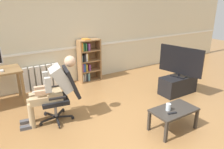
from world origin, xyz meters
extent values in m
plane|color=olive|center=(0.00, 0.00, 0.00)|extent=(18.00, 18.00, 0.00)
cube|color=beige|center=(0.00, 2.65, 1.35)|extent=(12.00, 0.10, 2.70)
cube|color=white|center=(0.00, 2.58, 0.92)|extent=(12.00, 0.03, 0.05)
cube|color=olive|center=(-1.36, 1.88, 0.36)|extent=(0.06, 0.06, 0.72)
cube|color=olive|center=(-1.36, 2.42, 0.36)|extent=(0.06, 0.06, 0.72)
cube|color=white|center=(-1.69, 2.03, 0.77)|extent=(0.06, 0.10, 0.03)
cube|color=olive|center=(0.15, 2.42, 0.56)|extent=(0.03, 0.28, 1.12)
cube|color=olive|center=(0.71, 2.42, 0.56)|extent=(0.03, 0.28, 1.12)
cube|color=olive|center=(0.43, 2.56, 0.56)|extent=(0.55, 0.02, 1.12)
cube|color=olive|center=(0.43, 2.42, 0.01)|extent=(0.52, 0.28, 0.03)
cube|color=olive|center=(0.43, 2.42, 0.29)|extent=(0.52, 0.28, 0.03)
cube|color=olive|center=(0.43, 2.42, 0.56)|extent=(0.52, 0.28, 0.03)
cube|color=olive|center=(0.43, 2.42, 0.84)|extent=(0.52, 0.28, 0.03)
cube|color=olive|center=(0.43, 2.42, 1.11)|extent=(0.52, 0.28, 0.03)
cube|color=white|center=(0.20, 2.43, 0.12)|extent=(0.04, 0.19, 0.19)
cube|color=#89428E|center=(0.20, 2.42, 0.42)|extent=(0.04, 0.19, 0.23)
cube|color=#6699A3|center=(0.20, 2.44, 0.66)|extent=(0.02, 0.19, 0.16)
cube|color=orange|center=(0.20, 2.41, 0.96)|extent=(0.05, 0.19, 0.22)
cube|color=white|center=(0.27, 2.42, 0.13)|extent=(0.03, 0.19, 0.21)
cube|color=#2D519E|center=(0.25, 2.42, 0.41)|extent=(0.05, 0.19, 0.21)
cube|color=black|center=(0.25, 2.40, 0.67)|extent=(0.04, 0.19, 0.18)
cube|color=#38844C|center=(0.25, 2.44, 0.95)|extent=(0.04, 0.19, 0.20)
cube|color=black|center=(0.29, 2.40, 0.10)|extent=(0.04, 0.19, 0.15)
cube|color=gold|center=(0.31, 2.42, 0.40)|extent=(0.03, 0.19, 0.19)
cube|color=white|center=(0.33, 2.43, 0.68)|extent=(0.05, 0.19, 0.20)
cube|color=#38844C|center=(0.33, 2.44, 0.94)|extent=(0.03, 0.19, 0.19)
cube|color=#6699A3|center=(0.36, 2.41, 0.14)|extent=(0.05, 0.19, 0.22)
cube|color=#89428E|center=(0.41, 2.44, 0.39)|extent=(0.04, 0.19, 0.17)
cube|color=gold|center=(0.35, 2.43, 0.67)|extent=(0.03, 0.19, 0.20)
cube|color=#89428E|center=(0.40, 2.41, 0.94)|extent=(0.05, 0.19, 0.18)
cube|color=orange|center=(0.37, 2.45, 1.14)|extent=(0.16, 0.22, 0.02)
cube|color=white|center=(-1.18, 2.54, 0.30)|extent=(0.11, 0.08, 0.60)
cube|color=white|center=(-1.04, 2.54, 0.30)|extent=(0.11, 0.08, 0.60)
cube|color=white|center=(-0.90, 2.54, 0.30)|extent=(0.11, 0.08, 0.60)
cube|color=white|center=(-0.76, 2.54, 0.30)|extent=(0.11, 0.08, 0.60)
cube|color=white|center=(-0.62, 2.54, 0.30)|extent=(0.11, 0.08, 0.60)
cube|color=white|center=(-0.48, 2.54, 0.30)|extent=(0.11, 0.08, 0.60)
cube|color=black|center=(-1.03, 0.80, 0.07)|extent=(0.09, 0.30, 0.02)
cylinder|color=black|center=(-1.06, 0.65, 0.03)|extent=(0.03, 0.06, 0.06)
cube|color=black|center=(-0.88, 0.87, 0.07)|extent=(0.28, 0.17, 0.02)
cylinder|color=black|center=(-0.74, 0.80, 0.03)|extent=(0.06, 0.05, 0.06)
cube|color=black|center=(-0.90, 1.05, 0.07)|extent=(0.24, 0.24, 0.02)
cylinder|color=black|center=(-0.79, 1.15, 0.03)|extent=(0.06, 0.05, 0.06)
cube|color=black|center=(-1.07, 1.08, 0.07)|extent=(0.17, 0.28, 0.02)
cylinder|color=black|center=(-1.14, 1.21, 0.03)|extent=(0.04, 0.06, 0.06)
cube|color=black|center=(-1.16, 0.92, 0.07)|extent=(0.30, 0.08, 0.02)
cylinder|color=black|center=(-1.30, 0.90, 0.03)|extent=(0.06, 0.03, 0.06)
cylinder|color=gray|center=(-1.01, 0.94, 0.23)|extent=(0.05, 0.05, 0.30)
cube|color=black|center=(-1.01, 0.94, 0.41)|extent=(0.53, 0.53, 0.07)
cube|color=black|center=(-0.69, 0.89, 0.71)|extent=(0.31, 0.47, 0.55)
cube|color=black|center=(-0.94, 1.20, 0.56)|extent=(0.28, 0.09, 0.03)
cube|color=black|center=(-1.03, 0.68, 0.56)|extent=(0.28, 0.09, 0.03)
cube|color=tan|center=(-1.01, 0.94, 0.52)|extent=(0.31, 0.38, 0.14)
cube|color=#B2B2AD|center=(-0.85, 0.92, 0.80)|extent=(0.46, 0.40, 0.52)
sphere|color=#D6A884|center=(-0.69, 0.89, 1.09)|extent=(0.20, 0.20, 0.20)
cube|color=white|center=(-1.28, 0.99, 0.62)|extent=(0.15, 0.06, 0.02)
cube|color=tan|center=(-1.20, 1.08, 0.49)|extent=(0.43, 0.20, 0.13)
cylinder|color=tan|center=(-1.40, 1.11, 0.23)|extent=(0.10, 0.10, 0.46)
cube|color=#4C4C51|center=(-1.50, 1.13, 0.03)|extent=(0.23, 0.13, 0.06)
cube|color=tan|center=(-1.23, 0.88, 0.49)|extent=(0.43, 0.20, 0.13)
cylinder|color=tan|center=(-1.44, 0.91, 0.23)|extent=(0.10, 0.10, 0.46)
cube|color=#4C4C51|center=(-1.54, 0.93, 0.03)|extent=(0.23, 0.13, 0.06)
cube|color=#B2B2AD|center=(-1.08, 1.12, 0.78)|extent=(0.11, 0.10, 0.26)
cube|color=#D6A884|center=(-1.19, 1.07, 0.64)|extent=(0.25, 0.11, 0.07)
cube|color=#B2B2AD|center=(-1.13, 0.80, 0.78)|extent=(0.11, 0.10, 0.26)
cube|color=#D6A884|center=(-1.22, 0.88, 0.64)|extent=(0.25, 0.11, 0.07)
cube|color=black|center=(1.81, 0.58, 0.21)|extent=(0.87, 0.41, 0.42)
cube|color=black|center=(1.81, 0.58, 0.43)|extent=(0.27, 0.36, 0.02)
cylinder|color=black|center=(1.81, 0.58, 0.46)|extent=(0.04, 0.04, 0.05)
cube|color=black|center=(1.81, 0.58, 0.80)|extent=(0.28, 1.02, 0.63)
cube|color=#9EBCF4|center=(1.83, 0.59, 0.80)|extent=(0.23, 0.95, 0.58)
cube|color=#332D28|center=(0.22, -0.60, 0.18)|extent=(0.04, 0.04, 0.35)
cube|color=#332D28|center=(0.94, -0.60, 0.18)|extent=(0.04, 0.04, 0.35)
cube|color=#332D28|center=(0.94, -0.21, 0.18)|extent=(0.04, 0.04, 0.35)
cube|color=#332D28|center=(0.22, -0.21, 0.18)|extent=(0.04, 0.04, 0.35)
cube|color=#332D28|center=(0.58, -0.41, 0.37)|extent=(0.78, 0.45, 0.03)
cylinder|color=silver|center=(0.46, -0.38, 0.45)|extent=(0.08, 0.08, 0.12)
cube|color=black|center=(0.44, -0.50, 0.40)|extent=(0.15, 0.07, 0.02)
camera|label=1|loc=(-1.99, -2.54, 2.14)|focal=34.53mm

